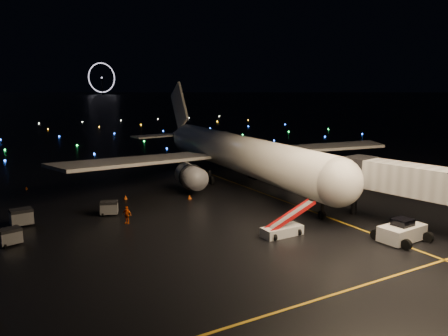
% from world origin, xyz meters
% --- Properties ---
extents(ground, '(2000.00, 2000.00, 0.00)m').
position_xyz_m(ground, '(0.00, 300.00, 0.00)').
color(ground, black).
rests_on(ground, ground).
extents(lane_centre, '(0.25, 80.00, 0.02)m').
position_xyz_m(lane_centre, '(12.00, 15.00, 0.01)').
color(lane_centre, gold).
rests_on(lane_centre, ground).
extents(lane_cross, '(60.00, 0.25, 0.02)m').
position_xyz_m(lane_cross, '(-5.00, -10.00, 0.01)').
color(lane_cross, gold).
rests_on(lane_cross, ground).
extents(airliner, '(55.93, 53.46, 14.98)m').
position_xyz_m(airliner, '(12.41, 26.54, 7.49)').
color(airliner, silver).
rests_on(airliner, ground).
extents(pushback_tug, '(4.68, 2.73, 2.14)m').
position_xyz_m(pushback_tug, '(12.80, -5.12, 1.07)').
color(pushback_tug, silver).
rests_on(pushback_tug, ground).
extents(belt_loader, '(6.08, 1.74, 2.94)m').
position_xyz_m(belt_loader, '(3.97, 1.57, 1.47)').
color(belt_loader, silver).
rests_on(belt_loader, ground).
extents(crew_c, '(1.03, 1.16, 1.88)m').
position_xyz_m(crew_c, '(-7.90, 12.71, 0.94)').
color(crew_c, '#F95E0C').
rests_on(crew_c, ground).
extents(safety_cone_0, '(0.54, 0.54, 0.56)m').
position_xyz_m(safety_cone_0, '(2.17, 18.69, 0.28)').
color(safety_cone_0, '#FE5D10').
rests_on(safety_cone_0, ground).
extents(safety_cone_1, '(0.49, 0.49, 0.46)m').
position_xyz_m(safety_cone_1, '(5.09, 25.53, 0.23)').
color(safety_cone_1, '#FE5D10').
rests_on(safety_cone_1, ground).
extents(safety_cone_2, '(0.52, 0.52, 0.55)m').
position_xyz_m(safety_cone_2, '(-5.04, 22.58, 0.27)').
color(safety_cone_2, '#FE5D10').
rests_on(safety_cone_2, ground).
extents(safety_cone_3, '(0.50, 0.50, 0.46)m').
position_xyz_m(safety_cone_3, '(-15.48, 34.72, 0.23)').
color(safety_cone_3, '#FE5D10').
rests_on(safety_cone_3, ground).
extents(ferris_wheel, '(49.33, 16.80, 52.00)m').
position_xyz_m(ferris_wheel, '(170.00, 720.00, 26.00)').
color(ferris_wheel, black).
rests_on(ferris_wheel, ground).
extents(taxiway_lights, '(164.00, 92.00, 0.36)m').
position_xyz_m(taxiway_lights, '(0.00, 106.00, 0.18)').
color(taxiway_lights, black).
rests_on(taxiway_lights, ground).
extents(baggage_cart_0, '(2.21, 1.90, 1.58)m').
position_xyz_m(baggage_cart_0, '(-8.69, 16.69, 0.79)').
color(baggage_cart_0, gray).
rests_on(baggage_cart_0, ground).
extents(baggage_cart_1, '(2.24, 1.67, 1.80)m').
position_xyz_m(baggage_cart_1, '(-17.60, 17.31, 0.90)').
color(baggage_cart_1, gray).
rests_on(baggage_cart_1, ground).
extents(baggage_cart_2, '(2.08, 1.67, 1.56)m').
position_xyz_m(baggage_cart_2, '(-19.04, 11.77, 0.78)').
color(baggage_cart_2, gray).
rests_on(baggage_cart_2, ground).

